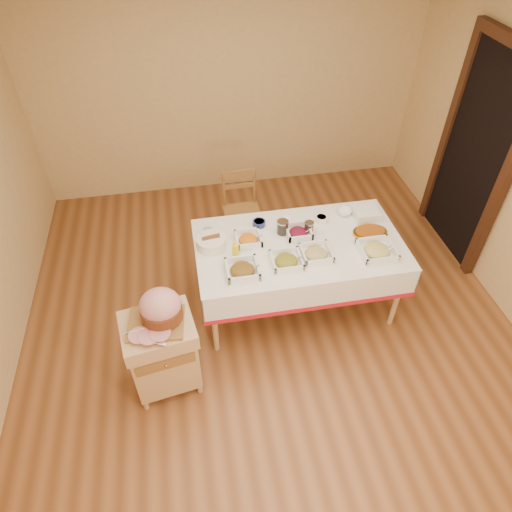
# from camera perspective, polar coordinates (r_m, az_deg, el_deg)

# --- Properties ---
(room_shell) EXTENTS (5.00, 5.00, 5.00)m
(room_shell) POSITION_cam_1_polar(r_m,az_deg,el_deg) (3.38, 2.38, 4.59)
(room_shell) COLOR brown
(room_shell) RESTS_ON ground
(doorway) EXTENTS (0.09, 1.10, 2.20)m
(doorway) POSITION_cam_1_polar(r_m,az_deg,el_deg) (5.03, 25.80, 11.49)
(doorway) COLOR black
(doorway) RESTS_ON ground
(dining_table) EXTENTS (1.82, 1.02, 0.76)m
(dining_table) POSITION_cam_1_polar(r_m,az_deg,el_deg) (4.12, 5.30, -0.13)
(dining_table) COLOR tan
(dining_table) RESTS_ON ground
(butcher_cart) EXTENTS (0.59, 0.52, 0.75)m
(butcher_cart) POSITION_cam_1_polar(r_m,az_deg,el_deg) (3.70, -11.61, -11.54)
(butcher_cart) COLOR tan
(butcher_cart) RESTS_ON ground
(dining_chair) EXTENTS (0.40, 0.38, 0.86)m
(dining_chair) POSITION_cam_1_polar(r_m,az_deg,el_deg) (4.90, -1.79, 5.74)
(dining_chair) COLOR olive
(dining_chair) RESTS_ON ground
(ham_on_board) EXTENTS (0.43, 0.41, 0.29)m
(ham_on_board) POSITION_cam_1_polar(r_m,az_deg,el_deg) (3.38, -11.93, -6.53)
(ham_on_board) COLOR olive
(ham_on_board) RESTS_ON butcher_cart
(serving_dish_a) EXTENTS (0.27, 0.26, 0.12)m
(serving_dish_a) POSITION_cam_1_polar(r_m,az_deg,el_deg) (3.70, -1.71, -1.74)
(serving_dish_a) COLOR white
(serving_dish_a) RESTS_ON dining_table
(serving_dish_b) EXTENTS (0.25, 0.25, 0.10)m
(serving_dish_b) POSITION_cam_1_polar(r_m,az_deg,el_deg) (3.79, 3.82, -0.58)
(serving_dish_b) COLOR white
(serving_dish_b) RESTS_ON dining_table
(serving_dish_c) EXTENTS (0.25, 0.25, 0.10)m
(serving_dish_c) POSITION_cam_1_polar(r_m,az_deg,el_deg) (3.88, 7.54, 0.30)
(serving_dish_c) COLOR white
(serving_dish_c) RESTS_ON dining_table
(serving_dish_d) EXTENTS (0.29, 0.29, 0.11)m
(serving_dish_d) POSITION_cam_1_polar(r_m,az_deg,el_deg) (4.00, 14.89, 0.68)
(serving_dish_d) COLOR white
(serving_dish_d) RESTS_ON dining_table
(serving_dish_e) EXTENTS (0.23, 0.22, 0.11)m
(serving_dish_e) POSITION_cam_1_polar(r_m,az_deg,el_deg) (3.98, -0.97, 2.09)
(serving_dish_e) COLOR white
(serving_dish_e) RESTS_ON dining_table
(serving_dish_f) EXTENTS (0.23, 0.22, 0.11)m
(serving_dish_f) POSITION_cam_1_polar(r_m,az_deg,el_deg) (4.07, 5.33, 2.98)
(serving_dish_f) COLOR white
(serving_dish_f) RESTS_ON dining_table
(small_bowl_left) EXTENTS (0.13, 0.13, 0.06)m
(small_bowl_left) POSITION_cam_1_polar(r_m,az_deg,el_deg) (4.08, -6.05, 2.96)
(small_bowl_left) COLOR white
(small_bowl_left) RESTS_ON dining_table
(small_bowl_mid) EXTENTS (0.12, 0.12, 0.05)m
(small_bowl_mid) POSITION_cam_1_polar(r_m,az_deg,el_deg) (4.17, 0.39, 4.15)
(small_bowl_mid) COLOR navy
(small_bowl_mid) RESTS_ON dining_table
(small_bowl_right) EXTENTS (0.11, 0.11, 0.05)m
(small_bowl_right) POSITION_cam_1_polar(r_m,az_deg,el_deg) (4.25, 8.16, 4.64)
(small_bowl_right) COLOR white
(small_bowl_right) RESTS_ON dining_table
(bowl_white_imported) EXTENTS (0.17, 0.17, 0.04)m
(bowl_white_imported) POSITION_cam_1_polar(r_m,az_deg,el_deg) (4.21, 3.83, 4.30)
(bowl_white_imported) COLOR white
(bowl_white_imported) RESTS_ON dining_table
(bowl_small_imported) EXTENTS (0.15, 0.15, 0.05)m
(bowl_small_imported) POSITION_cam_1_polar(r_m,az_deg,el_deg) (4.39, 10.95, 5.44)
(bowl_small_imported) COLOR white
(bowl_small_imported) RESTS_ON dining_table
(preserve_jar_left) EXTENTS (0.10, 0.10, 0.13)m
(preserve_jar_left) POSITION_cam_1_polar(r_m,az_deg,el_deg) (4.07, 3.34, 3.54)
(preserve_jar_left) COLOR silver
(preserve_jar_left) RESTS_ON dining_table
(preserve_jar_right) EXTENTS (0.09, 0.09, 0.11)m
(preserve_jar_right) POSITION_cam_1_polar(r_m,az_deg,el_deg) (4.11, 6.63, 3.53)
(preserve_jar_right) COLOR silver
(preserve_jar_right) RESTS_ON dining_table
(mustard_bottle) EXTENTS (0.06, 0.06, 0.18)m
(mustard_bottle) POSITION_cam_1_polar(r_m,az_deg,el_deg) (3.81, -2.59, 0.72)
(mustard_bottle) COLOR yellow
(mustard_bottle) RESTS_ON dining_table
(bread_basket) EXTENTS (0.26, 0.26, 0.11)m
(bread_basket) POSITION_cam_1_polar(r_m,az_deg,el_deg) (3.95, -5.60, 1.71)
(bread_basket) COLOR white
(bread_basket) RESTS_ON dining_table
(plate_stack) EXTENTS (0.23, 0.23, 0.08)m
(plate_stack) POSITION_cam_1_polar(r_m,az_deg,el_deg) (4.39, 13.52, 5.27)
(plate_stack) COLOR white
(plate_stack) RESTS_ON dining_table
(brass_platter) EXTENTS (0.31, 0.23, 0.04)m
(brass_platter) POSITION_cam_1_polar(r_m,az_deg,el_deg) (4.20, 14.06, 2.90)
(brass_platter) COLOR gold
(brass_platter) RESTS_ON dining_table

